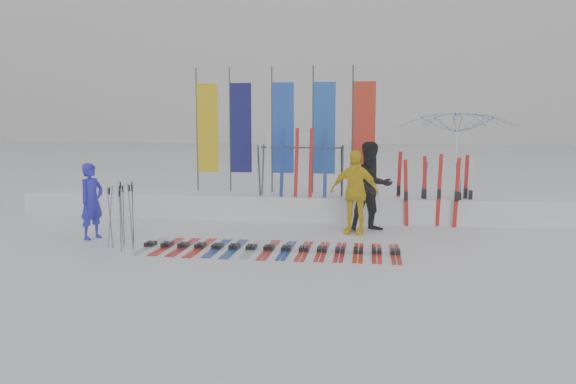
% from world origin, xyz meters
% --- Properties ---
extents(ground, '(120.00, 120.00, 0.00)m').
position_xyz_m(ground, '(0.00, 0.00, 0.00)').
color(ground, white).
rests_on(ground, ground).
extents(snow_bank, '(14.00, 1.60, 0.60)m').
position_xyz_m(snow_bank, '(0.00, 4.60, 0.30)').
color(snow_bank, white).
rests_on(snow_bank, ground).
extents(person_blue, '(0.54, 0.66, 1.56)m').
position_xyz_m(person_blue, '(-3.81, 1.26, 0.78)').
color(person_blue, '#2020BB').
rests_on(person_blue, ground).
extents(person_black, '(1.17, 1.06, 1.97)m').
position_xyz_m(person_black, '(1.86, 2.99, 0.98)').
color(person_black, black).
rests_on(person_black, ground).
extents(person_yellow, '(1.13, 0.67, 1.80)m').
position_xyz_m(person_yellow, '(1.49, 2.61, 0.90)').
color(person_yellow, yellow).
rests_on(person_yellow, ground).
extents(tent_canopy, '(3.19, 3.24, 2.79)m').
position_xyz_m(tent_canopy, '(3.99, 5.31, 1.40)').
color(tent_canopy, white).
rests_on(tent_canopy, ground).
extents(ski_row, '(4.83, 1.70, 0.07)m').
position_xyz_m(ski_row, '(-0.05, 0.74, 0.04)').
color(ski_row, '#ADAFB4').
rests_on(ski_row, ground).
extents(pole_cluster, '(0.62, 0.91, 1.26)m').
position_xyz_m(pole_cluster, '(-2.88, 0.66, 0.60)').
color(pole_cluster, '#595B60').
rests_on(pole_cluster, ground).
extents(feather_flags, '(4.65, 0.21, 3.20)m').
position_xyz_m(feather_flags, '(-0.43, 4.83, 2.24)').
color(feather_flags, '#383A3F').
rests_on(feather_flags, ground).
extents(ski_rack, '(2.04, 0.80, 1.23)m').
position_xyz_m(ski_rack, '(0.15, 4.20, 1.38)').
color(ski_rack, '#383A3F').
rests_on(ski_rack, ground).
extents(upright_skis, '(1.73, 0.87, 1.69)m').
position_xyz_m(upright_skis, '(3.52, 4.01, 0.79)').
color(upright_skis, red).
rests_on(upright_skis, ground).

